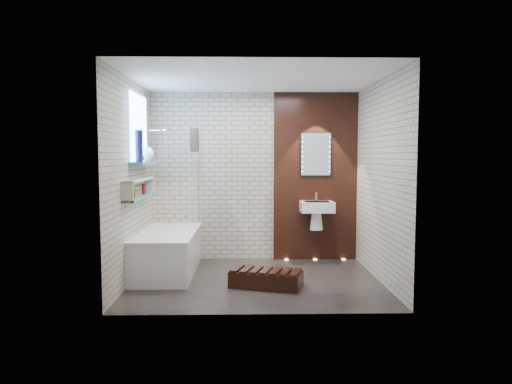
{
  "coord_description": "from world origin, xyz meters",
  "views": [
    {
      "loc": [
        -0.13,
        -5.99,
        1.63
      ],
      "look_at": [
        0.0,
        0.15,
        1.15
      ],
      "focal_mm": 32.81,
      "sensor_mm": 36.0,
      "label": 1
    }
  ],
  "objects_px": {
    "led_mirror": "(316,154)",
    "bath_screen": "(196,179)",
    "walnut_step": "(266,279)",
    "washbasin": "(317,211)",
    "bathtub": "(168,252)"
  },
  "relations": [
    {
      "from": "bath_screen",
      "to": "led_mirror",
      "type": "xyz_separation_m",
      "value": [
        1.82,
        0.34,
        0.37
      ]
    },
    {
      "from": "led_mirror",
      "to": "bath_screen",
      "type": "bearing_deg",
      "value": -169.34
    },
    {
      "from": "bath_screen",
      "to": "walnut_step",
      "type": "height_order",
      "value": "bath_screen"
    },
    {
      "from": "led_mirror",
      "to": "walnut_step",
      "type": "relative_size",
      "value": 0.8
    },
    {
      "from": "bathtub",
      "to": "washbasin",
      "type": "height_order",
      "value": "washbasin"
    },
    {
      "from": "bath_screen",
      "to": "walnut_step",
      "type": "xyz_separation_m",
      "value": [
        0.99,
        -1.19,
        -1.18
      ]
    },
    {
      "from": "washbasin",
      "to": "walnut_step",
      "type": "distance_m",
      "value": 1.75
    },
    {
      "from": "washbasin",
      "to": "bath_screen",
      "type": "bearing_deg",
      "value": -174.22
    },
    {
      "from": "bath_screen",
      "to": "washbasin",
      "type": "distance_m",
      "value": 1.89
    },
    {
      "from": "washbasin",
      "to": "led_mirror",
      "type": "xyz_separation_m",
      "value": [
        0.0,
        0.16,
        0.86
      ]
    },
    {
      "from": "led_mirror",
      "to": "walnut_step",
      "type": "height_order",
      "value": "led_mirror"
    },
    {
      "from": "walnut_step",
      "to": "washbasin",
      "type": "bearing_deg",
      "value": 58.74
    },
    {
      "from": "washbasin",
      "to": "led_mirror",
      "type": "bearing_deg",
      "value": 90.0
    },
    {
      "from": "led_mirror",
      "to": "walnut_step",
      "type": "xyz_separation_m",
      "value": [
        -0.83,
        -1.53,
        -1.55
      ]
    },
    {
      "from": "bathtub",
      "to": "led_mirror",
      "type": "bearing_deg",
      "value": 19.78
    }
  ]
}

